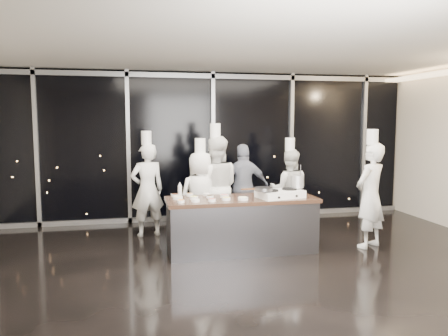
% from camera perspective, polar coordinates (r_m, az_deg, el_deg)
% --- Properties ---
extents(ground, '(9.00, 9.00, 0.00)m').
position_cam_1_polar(ground, '(6.55, 4.31, -13.04)').
color(ground, black).
rests_on(ground, ground).
extents(room_shell, '(9.02, 7.02, 3.21)m').
position_cam_1_polar(room_shell, '(6.23, 6.04, 6.99)').
color(room_shell, beige).
rests_on(room_shell, ground).
extents(window_wall, '(8.90, 0.11, 3.20)m').
position_cam_1_polar(window_wall, '(9.53, -1.49, 2.86)').
color(window_wall, black).
rests_on(window_wall, ground).
extents(demo_counter, '(2.46, 0.86, 0.90)m').
position_cam_1_polar(demo_counter, '(7.25, 2.30, -7.38)').
color(demo_counter, '#3D3C42').
rests_on(demo_counter, ground).
extents(stove, '(0.81, 0.60, 0.14)m').
position_cam_1_polar(stove, '(7.22, 7.33, -3.35)').
color(stove, white).
rests_on(stove, demo_counter).
extents(frying_pan, '(0.55, 0.36, 0.05)m').
position_cam_1_polar(frying_pan, '(7.02, 5.12, -2.76)').
color(frying_pan, slate).
rests_on(frying_pan, stove).
extents(stock_pot, '(0.25, 0.25, 0.21)m').
position_cam_1_polar(stock_pot, '(7.39, 9.58, -1.76)').
color(stock_pot, silver).
rests_on(stock_pot, stove).
extents(prep_bowls, '(1.18, 0.69, 0.05)m').
position_cam_1_polar(prep_bowls, '(7.05, -2.64, -3.86)').
color(prep_bowls, white).
rests_on(prep_bowls, demo_counter).
extents(squeeze_bottle, '(0.07, 0.07, 0.24)m').
position_cam_1_polar(squeeze_bottle, '(7.30, -5.79, -2.82)').
color(squeeze_bottle, white).
rests_on(squeeze_bottle, demo_counter).
extents(chef_far_left, '(0.72, 0.56, 1.97)m').
position_cam_1_polar(chef_far_left, '(8.26, -9.98, -2.70)').
color(chef_far_left, silver).
rests_on(chef_far_left, ground).
extents(chef_left, '(0.88, 0.67, 1.85)m').
position_cam_1_polar(chef_left, '(7.86, -3.09, -3.58)').
color(chef_left, silver).
rests_on(chef_left, ground).
extents(chef_center, '(1.01, 0.84, 2.11)m').
position_cam_1_polar(chef_center, '(8.02, -1.13, -2.47)').
color(chef_center, silver).
rests_on(chef_center, ground).
extents(guest, '(1.00, 0.42, 1.70)m').
position_cam_1_polar(guest, '(8.56, 2.60, -2.55)').
color(guest, '#141F39').
rests_on(guest, ground).
extents(chef_right, '(0.92, 0.81, 1.83)m').
position_cam_1_polar(chef_right, '(8.67, 8.51, -2.79)').
color(chef_right, silver).
rests_on(chef_right, ground).
extents(chef_side, '(0.78, 0.69, 2.02)m').
position_cam_1_polar(chef_side, '(7.81, 18.56, -3.28)').
color(chef_side, silver).
rests_on(chef_side, ground).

